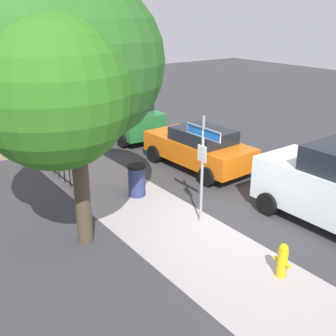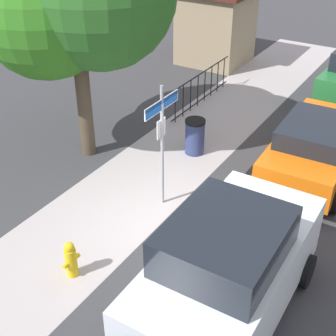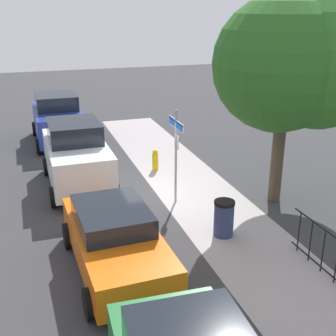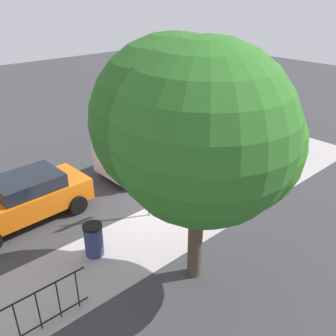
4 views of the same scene
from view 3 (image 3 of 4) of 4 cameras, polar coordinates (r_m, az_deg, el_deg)
name	(u,v)px [view 3 (image 3 of 4)]	position (r m, az deg, el deg)	size (l,w,h in m)	color
ground_plane	(158,196)	(14.03, -1.27, -3.69)	(60.00, 60.00, 0.00)	#38383A
sidewalk_strip	(222,218)	(12.77, 7.01, -6.40)	(24.00, 2.60, 0.00)	#AAA19F
street_sign	(176,142)	(13.00, 1.04, 3.40)	(1.25, 0.07, 2.89)	#9EA0A5
shade_tree	(300,66)	(12.94, 16.72, 12.47)	(4.41, 4.76, 6.10)	#493C2D
car_blue	(58,119)	(19.90, -14.04, 6.18)	(4.23, 2.20, 2.09)	navy
car_white	(77,155)	(14.79, -11.75, 1.60)	(4.17, 2.11, 2.16)	white
car_orange	(115,239)	(10.09, -6.88, -9.12)	(4.25, 2.10, 1.49)	orange
fire_hydrant	(155,160)	(16.13, -1.66, 1.06)	(0.42, 0.22, 0.78)	yellow
trash_bin	(224,218)	(11.65, 7.24, -6.47)	(0.55, 0.55, 0.98)	navy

